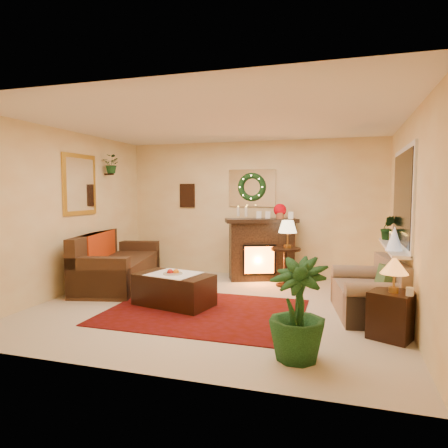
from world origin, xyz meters
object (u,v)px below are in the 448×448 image
(side_table_round, at_px, (286,267))
(loveseat, at_px, (367,284))
(end_table_square, at_px, (392,314))
(coffee_table, at_px, (174,291))
(fireplace, at_px, (261,250))
(sofa, at_px, (119,261))

(side_table_round, bearing_deg, loveseat, -46.15)
(end_table_square, bearing_deg, loveseat, 105.56)
(end_table_square, height_order, coffee_table, end_table_square)
(fireplace, xyz_separation_m, coffee_table, (-0.86, -2.04, -0.34))
(loveseat, relative_size, coffee_table, 1.20)
(fireplace, relative_size, loveseat, 0.90)
(sofa, height_order, fireplace, fireplace)
(coffee_table, bearing_deg, fireplace, 80.15)
(side_table_round, relative_size, end_table_square, 1.26)
(loveseat, bearing_deg, side_table_round, 124.32)
(sofa, height_order, loveseat, sofa)
(fireplace, distance_m, loveseat, 2.44)
(sofa, bearing_deg, coffee_table, -44.90)
(end_table_square, bearing_deg, fireplace, 128.57)
(sofa, xyz_separation_m, loveseat, (4.07, -0.55, -0.01))
(fireplace, bearing_deg, side_table_round, -59.11)
(fireplace, height_order, side_table_round, fireplace)
(sofa, xyz_separation_m, end_table_square, (4.29, -1.36, -0.16))
(fireplace, height_order, loveseat, fireplace)
(loveseat, bearing_deg, sofa, 162.73)
(fireplace, bearing_deg, sofa, -176.18)
(side_table_round, distance_m, end_table_square, 2.59)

